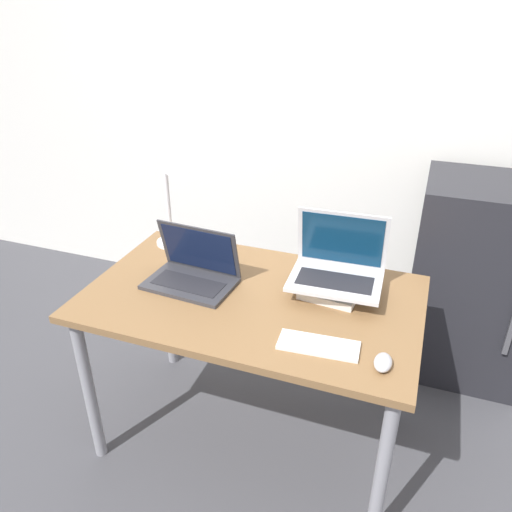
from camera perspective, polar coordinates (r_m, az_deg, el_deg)
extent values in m
plane|color=#424247|center=(2.26, -4.33, -26.51)|extent=(14.00, 14.00, 0.00)
cube|color=silver|center=(2.89, 8.44, 18.20)|extent=(8.00, 0.05, 2.70)
cube|color=brown|center=(1.99, -0.49, -4.86)|extent=(1.32, 0.79, 0.03)
cylinder|color=gray|center=(2.25, -18.54, -14.36)|extent=(0.05, 0.05, 0.74)
cylinder|color=gray|center=(1.92, 14.14, -23.14)|extent=(0.05, 0.05, 0.74)
cylinder|color=gray|center=(2.68, -10.03, -5.59)|extent=(0.05, 0.05, 0.74)
cylinder|color=gray|center=(2.40, 16.26, -10.92)|extent=(0.05, 0.05, 0.74)
cube|color=#333338|center=(2.06, -7.55, -3.15)|extent=(0.37, 0.25, 0.02)
cube|color=#232328|center=(2.05, -7.76, -3.11)|extent=(0.30, 0.14, 0.00)
cube|color=#333338|center=(2.07, -6.52, 0.80)|extent=(0.36, 0.08, 0.22)
cube|color=#0F1938|center=(2.06, -6.58, 0.72)|extent=(0.32, 0.07, 0.19)
cube|color=white|center=(2.01, 8.60, -3.85)|extent=(0.24, 0.22, 0.03)
cube|color=#235693|center=(2.01, 8.70, -2.91)|extent=(0.21, 0.20, 0.03)
cube|color=silver|center=(1.97, 9.04, -2.81)|extent=(0.37, 0.27, 0.02)
cube|color=#232328|center=(1.95, 8.99, -2.80)|extent=(0.30, 0.14, 0.00)
cube|color=silver|center=(2.00, 9.82, 1.91)|extent=(0.36, 0.07, 0.25)
cube|color=#0A2D4C|center=(2.00, 9.79, 1.83)|extent=(0.32, 0.06, 0.22)
cube|color=white|center=(1.73, 7.16, -10.10)|extent=(0.28, 0.13, 0.01)
cube|color=silver|center=(1.73, 7.17, -9.92)|extent=(0.26, 0.10, 0.00)
ellipsoid|color=#B2B2B7|center=(1.68, 14.31, -11.70)|extent=(0.06, 0.10, 0.03)
cylinder|color=white|center=(2.41, -9.62, 1.58)|extent=(0.14, 0.14, 0.01)
cylinder|color=white|center=(2.33, -10.01, 6.04)|extent=(0.02, 0.02, 0.39)
cone|color=white|center=(2.18, -9.19, 11.40)|extent=(0.16, 0.19, 0.17)
cube|color=#232328|center=(2.78, 23.46, -2.60)|extent=(0.59, 0.52, 1.05)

